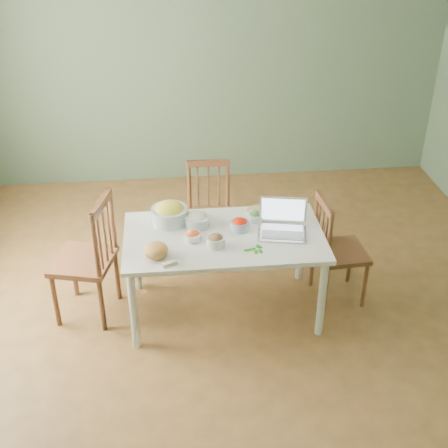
{
  "coord_description": "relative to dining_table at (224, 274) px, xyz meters",
  "views": [
    {
      "loc": [
        -0.53,
        -3.79,
        3.11
      ],
      "look_at": [
        -0.14,
        0.04,
        0.81
      ],
      "focal_mm": 47.98,
      "sensor_mm": 36.0,
      "label": 1
    }
  ],
  "objects": [
    {
      "name": "bowl_mushroom",
      "position": [
        -0.08,
        -0.14,
        0.4
      ],
      "size": [
        0.19,
        0.19,
        0.09
      ],
      "primitive_type": null,
      "rotation": [
        0.0,
        0.0,
        0.42
      ],
      "color": "#4B3723",
      "rests_on": "dining_table"
    },
    {
      "name": "floor",
      "position": [
        0.14,
        -0.04,
        -0.36
      ],
      "size": [
        5.0,
        5.0,
        0.0
      ],
      "primitive_type": "cube",
      "color": "brown",
      "rests_on": "ground"
    },
    {
      "name": "bowl_carrot",
      "position": [
        -0.24,
        -0.04,
        0.39
      ],
      "size": [
        0.15,
        0.15,
        0.07
      ],
      "primitive_type": null,
      "rotation": [
        0.0,
        0.0,
        0.17
      ],
      "color": "#DD5F2D",
      "rests_on": "dining_table"
    },
    {
      "name": "basil_bunch",
      "position": [
        0.19,
        -0.22,
        0.37
      ],
      "size": [
        0.17,
        0.17,
        0.02
      ],
      "primitive_type": null,
      "color": "#1A640A",
      "rests_on": "dining_table"
    },
    {
      "name": "bowl_broccoli",
      "position": [
        0.27,
        0.2,
        0.4
      ],
      "size": [
        0.15,
        0.15,
        0.08
      ],
      "primitive_type": null,
      "rotation": [
        0.0,
        0.0,
        0.22
      ],
      "color": "#315A23",
      "rests_on": "dining_table"
    },
    {
      "name": "bowl_onion",
      "position": [
        -0.2,
        0.17,
        0.41
      ],
      "size": [
        0.23,
        0.23,
        0.11
      ],
      "primitive_type": null,
      "rotation": [
        0.0,
        0.0,
        -0.17
      ],
      "color": "beige",
      "rests_on": "dining_table"
    },
    {
      "name": "laptop",
      "position": [
        0.44,
        -0.03,
        0.48
      ],
      "size": [
        0.41,
        0.36,
        0.25
      ],
      "primitive_type": null,
      "rotation": [
        0.0,
        0.0,
        -0.2
      ],
      "color": "silver",
      "rests_on": "dining_table"
    },
    {
      "name": "bread_boule",
      "position": [
        -0.51,
        -0.24,
        0.41
      ],
      "size": [
        0.22,
        0.22,
        0.11
      ],
      "primitive_type": "ellipsoid",
      "rotation": [
        0.0,
        0.0,
        -0.35
      ],
      "color": "gold",
      "rests_on": "dining_table"
    },
    {
      "name": "flatbread",
      "position": [
        0.32,
        0.31,
        0.37
      ],
      "size": [
        0.25,
        0.25,
        0.02
      ],
      "primitive_type": "cylinder",
      "rotation": [
        0.0,
        0.0,
        -0.17
      ],
      "color": "#CBB488",
      "rests_on": "dining_table"
    },
    {
      "name": "chair_left",
      "position": [
        -1.09,
        0.08,
        0.17
      ],
      "size": [
        0.54,
        0.55,
        1.04
      ],
      "primitive_type": null,
      "rotation": [
        0.0,
        0.0,
        -1.82
      ],
      "color": "#4D311E",
      "rests_on": "floor"
    },
    {
      "name": "chair_right",
      "position": [
        0.96,
        0.09,
        0.11
      ],
      "size": [
        0.42,
        0.43,
        0.92
      ],
      "primitive_type": null,
      "rotation": [
        0.0,
        0.0,
        1.64
      ],
      "color": "#4D311E",
      "rests_on": "floor"
    },
    {
      "name": "chair_far",
      "position": [
        -0.05,
        0.76,
        0.1
      ],
      "size": [
        0.41,
        0.39,
        0.91
      ],
      "primitive_type": null,
      "rotation": [
        0.0,
        0.0,
        -0.03
      ],
      "color": "#4D311E",
      "rests_on": "floor"
    },
    {
      "name": "bowl_squash",
      "position": [
        -0.4,
        0.24,
        0.44
      ],
      "size": [
        0.38,
        0.38,
        0.17
      ],
      "primitive_type": null,
      "rotation": [
        0.0,
        0.0,
        0.43
      ],
      "color": "gold",
      "rests_on": "dining_table"
    },
    {
      "name": "butter_stick",
      "position": [
        -0.42,
        -0.36,
        0.37
      ],
      "size": [
        0.12,
        0.07,
        0.03
      ],
      "primitive_type": "cube",
      "rotation": [
        0.0,
        0.0,
        0.39
      ],
      "color": "#EEE3C6",
      "rests_on": "dining_table"
    },
    {
      "name": "bowl_redpep",
      "position": [
        0.13,
        0.08,
        0.4
      ],
      "size": [
        0.19,
        0.19,
        0.09
      ],
      "primitive_type": null,
      "rotation": [
        0.0,
        0.0,
        -0.41
      ],
      "color": "#C80F00",
      "rests_on": "dining_table"
    },
    {
      "name": "dining_table",
      "position": [
        0.0,
        0.0,
        0.0
      ],
      "size": [
        1.52,
        0.85,
        0.71
      ],
      "primitive_type": null,
      "color": "white",
      "rests_on": "floor"
    },
    {
      "name": "wall_back",
      "position": [
        0.14,
        2.46,
        0.99
      ],
      "size": [
        5.0,
        0.0,
        2.7
      ],
      "primitive_type": "cube",
      "color": "#566A53",
      "rests_on": "ground"
    }
  ]
}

